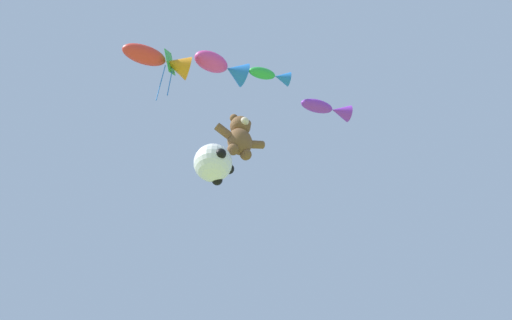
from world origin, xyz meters
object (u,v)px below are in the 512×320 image
object	(u,v)px
teddy_bear_kite	(240,137)
soccer_ball_kite	(213,163)
fish_kite_magenta	(224,67)
diamond_kite	(169,66)
fish_kite_crimson	(161,60)
fish_kite_violet	(329,109)
fish_kite_emerald	(272,76)

from	to	relation	value
teddy_bear_kite	soccer_ball_kite	xyz separation A→B (m)	(-0.77, 0.07, -1.44)
soccer_ball_kite	fish_kite_magenta	size ratio (longest dim) A/B	0.59
teddy_bear_kite	diamond_kite	world-z (taller)	diamond_kite
fish_kite_magenta	fish_kite_crimson	xyz separation A→B (m)	(-2.20, 0.48, -0.54)
teddy_bear_kite	fish_kite_magenta	xyz separation A→B (m)	(-0.47, 0.61, 4.14)
fish_kite_magenta	fish_kite_violet	bearing A→B (deg)	-10.65
fish_kite_crimson	soccer_ball_kite	bearing A→B (deg)	-28.33
teddy_bear_kite	soccer_ball_kite	distance (m)	1.64
fish_kite_emerald	fish_kite_crimson	distance (m)	4.06
fish_kite_emerald	fish_kite_magenta	xyz separation A→B (m)	(-1.69, 0.65, 0.18)
soccer_ball_kite	fish_kite_crimson	world-z (taller)	fish_kite_crimson
fish_kite_emerald	fish_kite_magenta	distance (m)	1.81
teddy_bear_kite	fish_kite_violet	distance (m)	4.91
fish_kite_magenta	soccer_ball_kite	bearing A→B (deg)	-119.20
fish_kite_violet	soccer_ball_kite	bearing A→B (deg)	177.05
soccer_ball_kite	diamond_kite	xyz separation A→B (m)	(-1.57, 0.99, 4.90)
diamond_kite	fish_kite_emerald	bearing A→B (deg)	-17.26
teddy_bear_kite	soccer_ball_kite	world-z (taller)	teddy_bear_kite
fish_kite_crimson	diamond_kite	world-z (taller)	diamond_kite
fish_kite_magenta	fish_kite_crimson	bearing A→B (deg)	167.64
teddy_bear_kite	fish_kite_emerald	distance (m)	4.15
fish_kite_emerald	fish_kite_magenta	size ratio (longest dim) A/B	0.80
teddy_bear_kite	fish_kite_violet	bearing A→B (deg)	-2.40
teddy_bear_kite	fish_kite_crimson	distance (m)	4.61
soccer_ball_kite	fish_kite_violet	bearing A→B (deg)	-2.95
teddy_bear_kite	fish_kite_crimson	world-z (taller)	fish_kite_crimson
soccer_ball_kite	teddy_bear_kite	bearing A→B (deg)	-5.52
fish_kite_emerald	fish_kite_crimson	size ratio (longest dim) A/B	0.66
fish_kite_violet	fish_kite_emerald	size ratio (longest dim) A/B	1.24
fish_kite_violet	fish_kite_emerald	bearing A→B (deg)	177.22
teddy_bear_kite	soccer_ball_kite	size ratio (longest dim) A/B	1.43
fish_kite_emerald	diamond_kite	distance (m)	3.76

